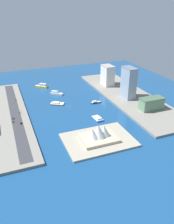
{
  "coord_description": "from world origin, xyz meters",
  "views": [
    {
      "loc": [
        86.03,
        288.57,
        136.71
      ],
      "look_at": [
        -13.86,
        33.73,
        2.5
      ],
      "focal_mm": 36.18,
      "sensor_mm": 36.0,
      "label": 1
    }
  ],
  "objects_px": {
    "barge_flat_brown": "(57,103)",
    "patrol_launch_navy": "(96,102)",
    "suv_black": "(21,123)",
    "opera_landmark": "(98,134)",
    "ferry_yellow_fast": "(42,86)",
    "terminal_long_green": "(151,104)",
    "catamaran_blue": "(98,118)",
    "traffic_light_waterfront": "(21,111)",
    "ferry_white_commuter": "(56,93)",
    "pickup_red": "(13,121)",
    "sedan_silver": "(19,112)",
    "hatchback_blue": "(13,118)",
    "taxi_yellow_cab": "(15,100)",
    "tower_tall_glass": "(129,83)",
    "hotel_broad_white": "(108,75)"
  },
  "relations": [
    {
      "from": "suv_black",
      "to": "opera_landmark",
      "type": "relative_size",
      "value": 0.12
    },
    {
      "from": "ferry_yellow_fast",
      "to": "taxi_yellow_cab",
      "type": "distance_m",
      "value": 70.7
    },
    {
      "from": "barge_flat_brown",
      "to": "patrol_launch_navy",
      "type": "bearing_deg",
      "value": 162.31
    },
    {
      "from": "patrol_launch_navy",
      "to": "ferry_yellow_fast",
      "type": "bearing_deg",
      "value": -57.86
    },
    {
      "from": "catamaran_blue",
      "to": "taxi_yellow_cab",
      "type": "height_order",
      "value": "taxi_yellow_cab"
    },
    {
      "from": "ferry_yellow_fast",
      "to": "opera_landmark",
      "type": "relative_size",
      "value": 0.57
    },
    {
      "from": "catamaran_blue",
      "to": "pickup_red",
      "type": "distance_m",
      "value": 106.22
    },
    {
      "from": "taxi_yellow_cab",
      "to": "ferry_white_commuter",
      "type": "bearing_deg",
      "value": -173.21
    },
    {
      "from": "sedan_silver",
      "to": "catamaran_blue",
      "type": "bearing_deg",
      "value": 151.4
    },
    {
      "from": "suv_black",
      "to": "pickup_red",
      "type": "bearing_deg",
      "value": -40.22
    },
    {
      "from": "patrol_launch_navy",
      "to": "terminal_long_green",
      "type": "bearing_deg",
      "value": 139.17
    },
    {
      "from": "hatchback_blue",
      "to": "pickup_red",
      "type": "distance_m",
      "value": 9.1
    },
    {
      "from": "suv_black",
      "to": "pickup_red",
      "type": "relative_size",
      "value": 1.05
    },
    {
      "from": "patrol_launch_navy",
      "to": "tower_tall_glass",
      "type": "height_order",
      "value": "tower_tall_glass"
    },
    {
      "from": "ferry_white_commuter",
      "to": "tower_tall_glass",
      "type": "height_order",
      "value": "tower_tall_glass"
    },
    {
      "from": "patrol_launch_navy",
      "to": "barge_flat_brown",
      "type": "bearing_deg",
      "value": -17.69
    },
    {
      "from": "ferry_yellow_fast",
      "to": "hotel_broad_white",
      "type": "bearing_deg",
      "value": 161.77
    },
    {
      "from": "catamaran_blue",
      "to": "terminal_long_green",
      "type": "relative_size",
      "value": 0.56
    },
    {
      "from": "ferry_white_commuter",
      "to": "sedan_silver",
      "type": "bearing_deg",
      "value": 39.35
    },
    {
      "from": "ferry_yellow_fast",
      "to": "terminal_long_green",
      "type": "distance_m",
      "value": 193.63
    },
    {
      "from": "tower_tall_glass",
      "to": "sedan_silver",
      "type": "distance_m",
      "value": 165.24
    },
    {
      "from": "pickup_red",
      "to": "ferry_yellow_fast",
      "type": "bearing_deg",
      "value": -116.49
    },
    {
      "from": "patrol_launch_navy",
      "to": "tower_tall_glass",
      "type": "distance_m",
      "value": 57.97
    },
    {
      "from": "ferry_white_commuter",
      "to": "pickup_red",
      "type": "relative_size",
      "value": 4.55
    },
    {
      "from": "hotel_broad_white",
      "to": "traffic_light_waterfront",
      "type": "distance_m",
      "value": 170.78
    },
    {
      "from": "taxi_yellow_cab",
      "to": "pickup_red",
      "type": "bearing_deg",
      "value": 82.09
    },
    {
      "from": "barge_flat_brown",
      "to": "hatchback_blue",
      "type": "height_order",
      "value": "hatchback_blue"
    },
    {
      "from": "catamaran_blue",
      "to": "patrol_launch_navy",
      "type": "distance_m",
      "value": 52.05
    },
    {
      "from": "tower_tall_glass",
      "to": "traffic_light_waterfront",
      "type": "xyz_separation_m",
      "value": [
        160.67,
        0.19,
        -19.32
      ]
    },
    {
      "from": "ferry_yellow_fast",
      "to": "sedan_silver",
      "type": "xyz_separation_m",
      "value": [
        49.85,
        95.91,
        0.93
      ]
    },
    {
      "from": "ferry_white_commuter",
      "to": "tower_tall_glass",
      "type": "xyz_separation_m",
      "value": [
        -98.15,
        58.9,
        24.21
      ]
    },
    {
      "from": "catamaran_blue",
      "to": "suv_black",
      "type": "xyz_separation_m",
      "value": [
        93.77,
        -19.46,
        2.22
      ]
    },
    {
      "from": "barge_flat_brown",
      "to": "catamaran_blue",
      "type": "distance_m",
      "value": 75.69
    },
    {
      "from": "barge_flat_brown",
      "to": "ferry_white_commuter",
      "type": "height_order",
      "value": "ferry_white_commuter"
    },
    {
      "from": "sedan_silver",
      "to": "traffic_light_waterfront",
      "type": "relative_size",
      "value": 0.75
    },
    {
      "from": "ferry_yellow_fast",
      "to": "terminal_long_green",
      "type": "bearing_deg",
      "value": 129.09
    },
    {
      "from": "traffic_light_waterfront",
      "to": "ferry_yellow_fast",
      "type": "bearing_deg",
      "value": -114.85
    },
    {
      "from": "ferry_white_commuter",
      "to": "hotel_broad_white",
      "type": "bearing_deg",
      "value": -176.45
    },
    {
      "from": "terminal_long_green",
      "to": "opera_landmark",
      "type": "distance_m",
      "value": 106.98
    },
    {
      "from": "barge_flat_brown",
      "to": "terminal_long_green",
      "type": "height_order",
      "value": "terminal_long_green"
    },
    {
      "from": "barge_flat_brown",
      "to": "hotel_broad_white",
      "type": "bearing_deg",
      "value": -157.07
    },
    {
      "from": "patrol_launch_navy",
      "to": "traffic_light_waterfront",
      "type": "height_order",
      "value": "traffic_light_waterfront"
    },
    {
      "from": "suv_black",
      "to": "traffic_light_waterfront",
      "type": "distance_m",
      "value": 26.29
    },
    {
      "from": "catamaran_blue",
      "to": "patrol_launch_navy",
      "type": "height_order",
      "value": "catamaran_blue"
    },
    {
      "from": "sedan_silver",
      "to": "opera_landmark",
      "type": "height_order",
      "value": "opera_landmark"
    },
    {
      "from": "ferry_white_commuter",
      "to": "terminal_long_green",
      "type": "xyz_separation_m",
      "value": [
        -106.39,
        107.9,
        8.88
      ]
    },
    {
      "from": "opera_landmark",
      "to": "sedan_silver",
      "type": "bearing_deg",
      "value": -52.67
    },
    {
      "from": "terminal_long_green",
      "to": "opera_landmark",
      "type": "xyz_separation_m",
      "value": [
        98.27,
        42.2,
        -2.64
      ]
    },
    {
      "from": "hotel_broad_white",
      "to": "catamaran_blue",
      "type": "bearing_deg",
      "value": 58.58
    },
    {
      "from": "ferry_yellow_fast",
      "to": "opera_landmark",
      "type": "distance_m",
      "value": 193.89
    }
  ]
}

